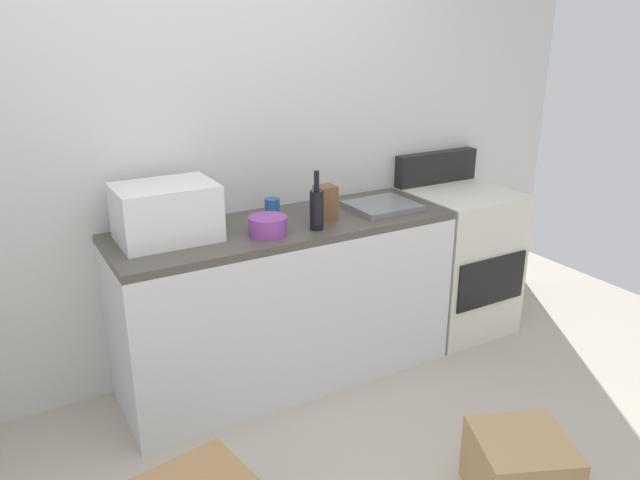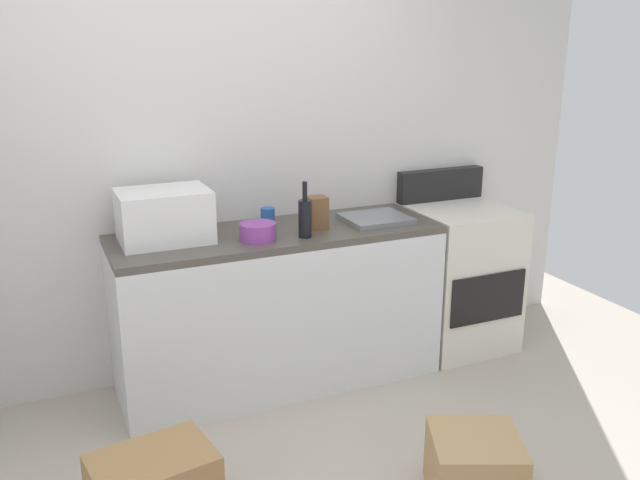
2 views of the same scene
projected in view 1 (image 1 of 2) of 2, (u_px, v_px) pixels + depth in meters
wall_back at (201, 140)px, 3.18m from camera, size 5.00×0.10×2.60m
kitchen_counter at (286, 302)px, 3.32m from camera, size 1.80×0.60×0.90m
stove_oven at (457, 258)px, 3.89m from camera, size 0.60×0.61×1.10m
microwave at (166, 212)px, 2.89m from camera, size 0.46×0.34×0.27m
sink_basin at (382, 206)px, 3.40m from camera, size 0.36×0.32×0.03m
wine_bottle at (317, 208)px, 3.03m from camera, size 0.07×0.07×0.30m
coffee_mug at (272, 208)px, 3.25m from camera, size 0.08×0.08×0.10m
knife_block at (326, 202)px, 3.20m from camera, size 0.10×0.10×0.18m
mixing_bowl at (268, 225)px, 2.98m from camera, size 0.19×0.19×0.09m
cardboard_box_medium at (519, 470)px, 2.51m from camera, size 0.49×0.48×0.30m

